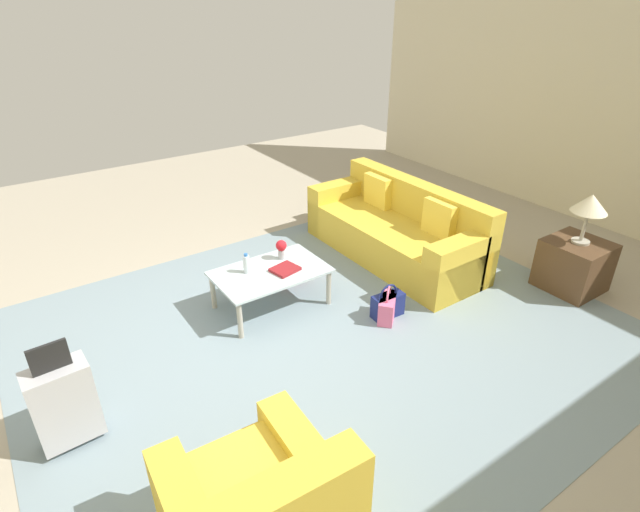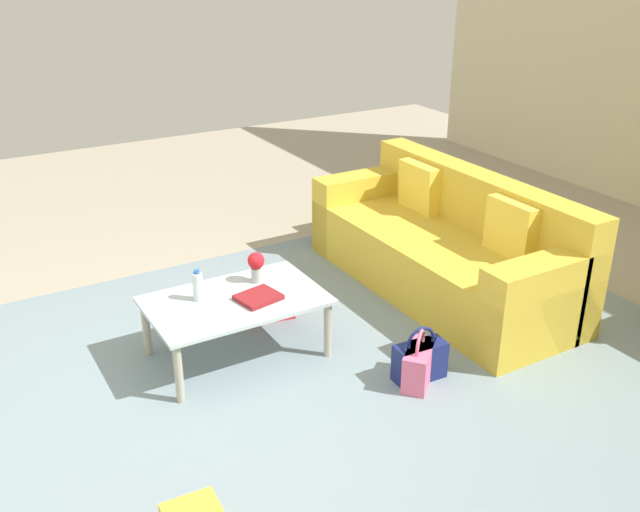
{
  "view_description": "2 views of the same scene",
  "coord_description": "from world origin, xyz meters",
  "px_view_note": "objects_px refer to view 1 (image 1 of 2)",
  "views": [
    {
      "loc": [
        1.6,
        3.24,
        2.82
      ],
      "look_at": [
        -0.4,
        0.36,
        0.95
      ],
      "focal_mm": 28.0,
      "sensor_mm": 36.0,
      "label": 1
    },
    {
      "loc": [
        1.12,
        3.15,
        2.45
      ],
      "look_at": [
        -0.92,
        -0.35,
        0.64
      ],
      "focal_mm": 40.0,
      "sensor_mm": 36.0,
      "label": 2
    }
  ],
  "objects_px": {
    "couch": "(399,232)",
    "side_table": "(574,265)",
    "water_bottle": "(246,264)",
    "suitcase_silver": "(64,403)",
    "coffee_table_book": "(285,269)",
    "handbag_pink": "(387,307)",
    "flower_vase": "(281,248)",
    "table_lamp": "(590,205)",
    "handbag_red": "(289,270)",
    "coffee_table": "(270,275)",
    "handbag_navy": "(388,305)"
  },
  "relations": [
    {
      "from": "couch",
      "to": "side_table",
      "type": "distance_m",
      "value": 1.89
    },
    {
      "from": "water_bottle",
      "to": "suitcase_silver",
      "type": "height_order",
      "value": "suitcase_silver"
    },
    {
      "from": "coffee_table_book",
      "to": "handbag_pink",
      "type": "relative_size",
      "value": 0.7
    },
    {
      "from": "suitcase_silver",
      "to": "flower_vase",
      "type": "bearing_deg",
      "value": -159.05
    },
    {
      "from": "couch",
      "to": "table_lamp",
      "type": "xyz_separation_m",
      "value": [
        -1.01,
        1.6,
        0.65
      ]
    },
    {
      "from": "water_bottle",
      "to": "handbag_red",
      "type": "relative_size",
      "value": 0.57
    },
    {
      "from": "table_lamp",
      "to": "suitcase_silver",
      "type": "bearing_deg",
      "value": -9.46
    },
    {
      "from": "couch",
      "to": "handbag_pink",
      "type": "relative_size",
      "value": 6.33
    },
    {
      "from": "handbag_red",
      "to": "side_table",
      "type": "bearing_deg",
      "value": 142.63
    },
    {
      "from": "suitcase_silver",
      "to": "handbag_red",
      "type": "relative_size",
      "value": 2.37
    },
    {
      "from": "coffee_table",
      "to": "handbag_red",
      "type": "distance_m",
      "value": 0.57
    },
    {
      "from": "coffee_table",
      "to": "handbag_navy",
      "type": "bearing_deg",
      "value": 136.44
    },
    {
      "from": "coffee_table_book",
      "to": "handbag_navy",
      "type": "height_order",
      "value": "coffee_table_book"
    },
    {
      "from": "coffee_table",
      "to": "flower_vase",
      "type": "height_order",
      "value": "flower_vase"
    },
    {
      "from": "handbag_navy",
      "to": "handbag_red",
      "type": "distance_m",
      "value": 1.21
    },
    {
      "from": "water_bottle",
      "to": "handbag_navy",
      "type": "relative_size",
      "value": 0.57
    },
    {
      "from": "side_table",
      "to": "water_bottle",
      "type": "bearing_deg",
      "value": -28.07
    },
    {
      "from": "coffee_table_book",
      "to": "side_table",
      "type": "xyz_separation_m",
      "value": [
        -2.68,
        1.42,
        -0.15
      ]
    },
    {
      "from": "flower_vase",
      "to": "side_table",
      "type": "bearing_deg",
      "value": 147.4
    },
    {
      "from": "coffee_table",
      "to": "coffee_table_book",
      "type": "xyz_separation_m",
      "value": [
        -0.12,
        0.08,
        0.06
      ]
    },
    {
      "from": "side_table",
      "to": "handbag_pink",
      "type": "distance_m",
      "value": 2.11
    },
    {
      "from": "flower_vase",
      "to": "side_table",
      "type": "xyz_separation_m",
      "value": [
        -2.58,
        1.65,
        -0.26
      ]
    },
    {
      "from": "handbag_red",
      "to": "handbag_pink",
      "type": "distance_m",
      "value": 1.23
    },
    {
      "from": "side_table",
      "to": "coffee_table_book",
      "type": "bearing_deg",
      "value": -27.92
    },
    {
      "from": "coffee_table_book",
      "to": "handbag_pink",
      "type": "distance_m",
      "value": 1.06
    },
    {
      "from": "handbag_navy",
      "to": "coffee_table",
      "type": "bearing_deg",
      "value": -43.56
    },
    {
      "from": "table_lamp",
      "to": "water_bottle",
      "type": "bearing_deg",
      "value": -28.07
    },
    {
      "from": "coffee_table_book",
      "to": "handbag_red",
      "type": "bearing_deg",
      "value": -135.89
    },
    {
      "from": "coffee_table",
      "to": "handbag_pink",
      "type": "distance_m",
      "value": 1.18
    },
    {
      "from": "handbag_pink",
      "to": "handbag_navy",
      "type": "bearing_deg",
      "value": -134.74
    },
    {
      "from": "handbag_navy",
      "to": "water_bottle",
      "type": "bearing_deg",
      "value": -40.83
    },
    {
      "from": "water_bottle",
      "to": "flower_vase",
      "type": "relative_size",
      "value": 1.0
    },
    {
      "from": "couch",
      "to": "coffee_table_book",
      "type": "xyz_separation_m",
      "value": [
        1.67,
        0.18,
        0.12
      ]
    },
    {
      "from": "handbag_red",
      "to": "coffee_table_book",
      "type": "bearing_deg",
      "value": 55.49
    },
    {
      "from": "coffee_table",
      "to": "coffee_table_book",
      "type": "height_order",
      "value": "coffee_table_book"
    },
    {
      "from": "handbag_pink",
      "to": "side_table",
      "type": "bearing_deg",
      "value": 161.42
    },
    {
      "from": "coffee_table_book",
      "to": "handbag_navy",
      "type": "distance_m",
      "value": 1.06
    },
    {
      "from": "water_bottle",
      "to": "handbag_red",
      "type": "height_order",
      "value": "water_bottle"
    },
    {
      "from": "water_bottle",
      "to": "table_lamp",
      "type": "height_order",
      "value": "table_lamp"
    },
    {
      "from": "table_lamp",
      "to": "handbag_red",
      "type": "xyz_separation_m",
      "value": [
        2.4,
        -1.83,
        -0.82
      ]
    },
    {
      "from": "water_bottle",
      "to": "side_table",
      "type": "bearing_deg",
      "value": 151.93
    },
    {
      "from": "couch",
      "to": "flower_vase",
      "type": "height_order",
      "value": "couch"
    },
    {
      "from": "couch",
      "to": "coffee_table",
      "type": "distance_m",
      "value": 1.8
    },
    {
      "from": "water_bottle",
      "to": "side_table",
      "type": "height_order",
      "value": "water_bottle"
    },
    {
      "from": "water_bottle",
      "to": "handbag_red",
      "type": "bearing_deg",
      "value": -159.03
    },
    {
      "from": "water_bottle",
      "to": "couch",
      "type": "bearing_deg",
      "value": 180.0
    },
    {
      "from": "coffee_table",
      "to": "suitcase_silver",
      "type": "xyz_separation_m",
      "value": [
        2.0,
        0.7,
        -0.0
      ]
    },
    {
      "from": "side_table",
      "to": "handbag_navy",
      "type": "height_order",
      "value": "side_table"
    },
    {
      "from": "handbag_red",
      "to": "coffee_table",
      "type": "bearing_deg",
      "value": 39.42
    },
    {
      "from": "flower_vase",
      "to": "handbag_pink",
      "type": "relative_size",
      "value": 0.57
    }
  ]
}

